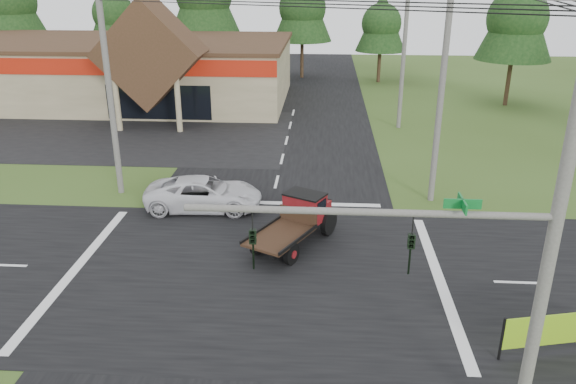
{
  "coord_description": "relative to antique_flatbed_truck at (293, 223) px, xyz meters",
  "views": [
    {
      "loc": [
        2.53,
        -18.67,
        10.88
      ],
      "look_at": [
        1.09,
        3.08,
        2.2
      ],
      "focal_mm": 35.0,
      "sensor_mm": 36.0,
      "label": 1
    }
  ],
  "objects": [
    {
      "name": "ground",
      "position": [
        -1.33,
        -2.54,
        -1.03
      ],
      "size": [
        120.0,
        120.0,
        0.0
      ],
      "primitive_type": "plane",
      "color": "#374E1C",
      "rests_on": "ground"
    },
    {
      "name": "road_ns",
      "position": [
        -1.33,
        -2.54,
        -1.02
      ],
      "size": [
        12.0,
        120.0,
        0.02
      ],
      "primitive_type": "cube",
      "color": "black",
      "rests_on": "ground"
    },
    {
      "name": "road_ew",
      "position": [
        -1.33,
        -2.54,
        -1.02
      ],
      "size": [
        120.0,
        12.0,
        0.02
      ],
      "primitive_type": "cube",
      "color": "black",
      "rests_on": "ground"
    },
    {
      "name": "parking_apron",
      "position": [
        -15.33,
        16.46,
        -1.01
      ],
      "size": [
        28.0,
        14.0,
        0.02
      ],
      "primitive_type": "cube",
      "color": "black",
      "rests_on": "ground"
    },
    {
      "name": "cvs_building",
      "position": [
        -17.03,
        27.03,
        1.75
      ],
      "size": [
        30.4,
        18.2,
        9.19
      ],
      "color": "gray",
      "rests_on": "ground"
    },
    {
      "name": "traffic_signal_mast",
      "position": [
        4.49,
        -10.04,
        3.4
      ],
      "size": [
        8.12,
        0.24,
        7.0
      ],
      "color": "#595651",
      "rests_on": "ground"
    },
    {
      "name": "utility_pole_nr",
      "position": [
        6.17,
        -10.04,
        4.61
      ],
      "size": [
        2.0,
        0.3,
        11.0
      ],
      "color": "#595651",
      "rests_on": "ground"
    },
    {
      "name": "utility_pole_nw",
      "position": [
        -9.33,
        5.46,
        4.36
      ],
      "size": [
        2.0,
        0.3,
        10.5
      ],
      "color": "#595651",
      "rests_on": "ground"
    },
    {
      "name": "utility_pole_ne",
      "position": [
        6.67,
        5.46,
        4.86
      ],
      "size": [
        2.0,
        0.3,
        11.5
      ],
      "color": "#595651",
      "rests_on": "ground"
    },
    {
      "name": "utility_pole_n",
      "position": [
        6.67,
        19.46,
        4.71
      ],
      "size": [
        2.0,
        0.3,
        11.2
      ],
      "color": "#595651",
      "rests_on": "ground"
    },
    {
      "name": "tree_row_b",
      "position": [
        -21.33,
        39.46,
        5.68
      ],
      "size": [
        5.6,
        5.6,
        10.1
      ],
      "color": "#332316",
      "rests_on": "ground"
    },
    {
      "name": "tree_row_d",
      "position": [
        -1.33,
        39.46,
        6.35
      ],
      "size": [
        6.16,
        6.16,
        11.11
      ],
      "color": "#332316",
      "rests_on": "ground"
    },
    {
      "name": "tree_row_e",
      "position": [
        6.67,
        37.46,
        5.0
      ],
      "size": [
        5.04,
        5.04,
        9.09
      ],
      "color": "#332316",
      "rests_on": "ground"
    },
    {
      "name": "tree_side_ne",
      "position": [
        16.67,
        27.46,
        6.35
      ],
      "size": [
        6.16,
        6.16,
        11.11
      ],
      "color": "#332316",
      "rests_on": "ground"
    },
    {
      "name": "antique_flatbed_truck",
      "position": [
        0.0,
        0.0,
        0.0
      ],
      "size": [
        3.95,
        5.23,
        2.06
      ],
      "primitive_type": null,
      "rotation": [
        0.0,
        0.0,
        -0.48
      ],
      "color": "#5D0D0E",
      "rests_on": "ground"
    },
    {
      "name": "roadside_banner",
      "position": [
        8.63,
        -6.62,
        -0.29
      ],
      "size": [
        4.23,
        1.08,
        1.47
      ],
      "primitive_type": null,
      "rotation": [
        0.0,
        0.0,
        0.23
      ],
      "color": "#77AA16",
      "rests_on": "ground"
    },
    {
      "name": "white_pickup",
      "position": [
        -4.53,
        3.63,
        -0.25
      ],
      "size": [
        5.7,
        2.85,
        1.55
      ],
      "primitive_type": "imported",
      "rotation": [
        0.0,
        0.0,
        1.62
      ],
      "color": "silver",
      "rests_on": "ground"
    }
  ]
}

